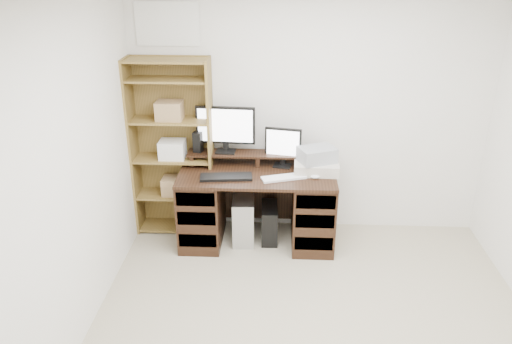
# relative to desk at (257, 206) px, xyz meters

# --- Properties ---
(room) EXTENTS (3.54, 4.04, 2.54)m
(room) POSITION_rel_desk_xyz_m (0.50, -1.64, 0.86)
(room) COLOR #B2A88C
(room) RESTS_ON ground
(desk) EXTENTS (1.50, 0.70, 0.75)m
(desk) POSITION_rel_desk_xyz_m (0.00, 0.00, 0.00)
(desk) COLOR black
(desk) RESTS_ON ground
(riser_shelf) EXTENTS (1.40, 0.22, 0.12)m
(riser_shelf) POSITION_rel_desk_xyz_m (-0.00, 0.21, 0.45)
(riser_shelf) COLOR black
(riser_shelf) RESTS_ON desk
(monitor_wide) EXTENTS (0.58, 0.16, 0.46)m
(monitor_wide) POSITION_rel_desk_xyz_m (-0.32, 0.23, 0.74)
(monitor_wide) COLOR black
(monitor_wide) RESTS_ON riser_shelf
(monitor_small) EXTENTS (0.36, 0.16, 0.39)m
(monitor_small) POSITION_rel_desk_xyz_m (0.24, 0.18, 0.57)
(monitor_small) COLOR black
(monitor_small) RESTS_ON desk
(speaker) EXTENTS (0.10, 0.10, 0.21)m
(speaker) POSITION_rel_desk_xyz_m (-0.60, 0.21, 0.58)
(speaker) COLOR black
(speaker) RESTS_ON riser_shelf
(keyboard_black) EXTENTS (0.50, 0.21, 0.03)m
(keyboard_black) POSITION_rel_desk_xyz_m (-0.28, -0.15, 0.37)
(keyboard_black) COLOR black
(keyboard_black) RESTS_ON desk
(keyboard_white) EXTENTS (0.44, 0.25, 0.02)m
(keyboard_white) POSITION_rel_desk_xyz_m (0.25, -0.13, 0.37)
(keyboard_white) COLOR white
(keyboard_white) RESTS_ON desk
(mouse) EXTENTS (0.09, 0.06, 0.04)m
(mouse) POSITION_rel_desk_xyz_m (0.55, -0.11, 0.38)
(mouse) COLOR silver
(mouse) RESTS_ON desk
(printer) EXTENTS (0.43, 0.33, 0.11)m
(printer) POSITION_rel_desk_xyz_m (0.57, 0.05, 0.41)
(printer) COLOR beige
(printer) RESTS_ON desk
(basket) EXTENTS (0.40, 0.35, 0.14)m
(basket) POSITION_rel_desk_xyz_m (0.57, 0.05, 0.54)
(basket) COLOR #94999E
(basket) RESTS_ON printer
(tower_silver) EXTENTS (0.23, 0.48, 0.47)m
(tower_silver) POSITION_rel_desk_xyz_m (-0.14, 0.04, -0.15)
(tower_silver) COLOR #ADB0B4
(tower_silver) RESTS_ON ground
(tower_black) EXTENTS (0.17, 0.38, 0.37)m
(tower_black) POSITION_rel_desk_xyz_m (0.12, 0.03, -0.20)
(tower_black) COLOR black
(tower_black) RESTS_ON ground
(bookshelf) EXTENTS (0.80, 0.30, 1.80)m
(bookshelf) POSITION_rel_desk_xyz_m (-0.85, 0.21, 0.53)
(bookshelf) COLOR olive
(bookshelf) RESTS_ON ground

